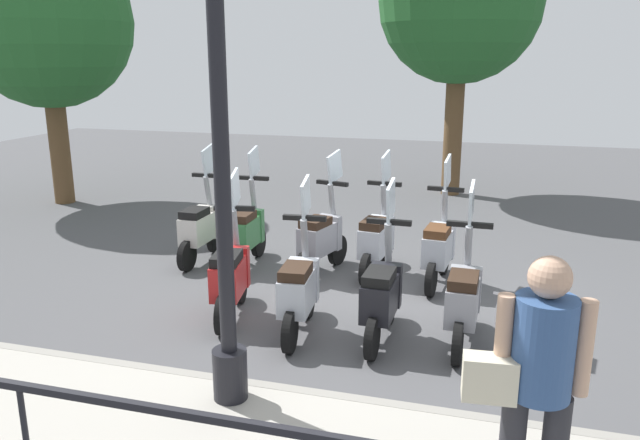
{
  "coord_description": "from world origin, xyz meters",
  "views": [
    {
      "loc": [
        -6.34,
        -1.36,
        2.71
      ],
      "look_at": [
        0.2,
        0.5,
        0.9
      ],
      "focal_mm": 35.0,
      "sensor_mm": 36.0,
      "label": 1
    }
  ],
  "objects_px": {
    "tree_distant": "(460,3)",
    "scooter_far_3": "(247,231)",
    "lamp_post_near": "(220,129)",
    "scooter_far_0": "(439,246)",
    "tree_large": "(46,24)",
    "scooter_far_2": "(321,237)",
    "scooter_far_1": "(377,238)",
    "scooter_near_1": "(382,294)",
    "pedestrian_with_bag": "(536,376)",
    "scooter_near_3": "(231,275)",
    "scooter_near_2": "(299,288)",
    "scooter_near_0": "(463,298)",
    "scooter_far_4": "(200,227)"
  },
  "relations": [
    {
      "from": "tree_distant",
      "to": "scooter_far_4",
      "type": "xyz_separation_m",
      "value": [
        -5.22,
        2.9,
        -3.16
      ]
    },
    {
      "from": "pedestrian_with_bag",
      "to": "scooter_near_3",
      "type": "relative_size",
      "value": 1.03
    },
    {
      "from": "tree_distant",
      "to": "scooter_far_4",
      "type": "height_order",
      "value": "tree_distant"
    },
    {
      "from": "scooter_near_0",
      "to": "scooter_far_3",
      "type": "bearing_deg",
      "value": 62.17
    },
    {
      "from": "scooter_far_1",
      "to": "scooter_far_2",
      "type": "distance_m",
      "value": 0.7
    },
    {
      "from": "scooter_far_1",
      "to": "scooter_far_3",
      "type": "bearing_deg",
      "value": 99.94
    },
    {
      "from": "scooter_near_0",
      "to": "scooter_far_3",
      "type": "height_order",
      "value": "same"
    },
    {
      "from": "scooter_far_0",
      "to": "scooter_far_1",
      "type": "distance_m",
      "value": 0.79
    },
    {
      "from": "scooter_near_3",
      "to": "scooter_far_2",
      "type": "xyz_separation_m",
      "value": [
        1.58,
        -0.54,
        0.0
      ]
    },
    {
      "from": "scooter_far_3",
      "to": "scooter_near_1",
      "type": "bearing_deg",
      "value": -130.34
    },
    {
      "from": "scooter_far_3",
      "to": "scooter_far_4",
      "type": "height_order",
      "value": "same"
    },
    {
      "from": "tree_large",
      "to": "scooter_near_3",
      "type": "xyz_separation_m",
      "value": [
        -4.09,
        -5.21,
        -2.75
      ]
    },
    {
      "from": "pedestrian_with_bag",
      "to": "scooter_far_1",
      "type": "relative_size",
      "value": 1.03
    },
    {
      "from": "scooter_near_3",
      "to": "scooter_far_0",
      "type": "height_order",
      "value": "same"
    },
    {
      "from": "tree_distant",
      "to": "scooter_far_0",
      "type": "bearing_deg",
      "value": -177.22
    },
    {
      "from": "tree_distant",
      "to": "scooter_far_3",
      "type": "bearing_deg",
      "value": 156.86
    },
    {
      "from": "scooter_near_3",
      "to": "scooter_far_0",
      "type": "bearing_deg",
      "value": -61.97
    },
    {
      "from": "scooter_near_1",
      "to": "tree_large",
      "type": "bearing_deg",
      "value": 59.54
    },
    {
      "from": "tree_large",
      "to": "pedestrian_with_bag",
      "type": "bearing_deg",
      "value": -129.29
    },
    {
      "from": "scooter_near_2",
      "to": "scooter_near_0",
      "type": "bearing_deg",
      "value": -88.18
    },
    {
      "from": "scooter_near_2",
      "to": "scooter_far_2",
      "type": "xyz_separation_m",
      "value": [
        1.77,
        0.27,
        0.0
      ]
    },
    {
      "from": "scooter_near_1",
      "to": "scooter_near_3",
      "type": "height_order",
      "value": "same"
    },
    {
      "from": "scooter_near_2",
      "to": "scooter_near_1",
      "type": "bearing_deg",
      "value": -89.55
    },
    {
      "from": "lamp_post_near",
      "to": "scooter_far_0",
      "type": "distance_m",
      "value": 3.94
    },
    {
      "from": "lamp_post_near",
      "to": "tree_distant",
      "type": "xyz_separation_m",
      "value": [
        8.55,
        -1.0,
        1.43
      ]
    },
    {
      "from": "lamp_post_near",
      "to": "scooter_far_1",
      "type": "relative_size",
      "value": 3.0
    },
    {
      "from": "tree_large",
      "to": "scooter_far_2",
      "type": "relative_size",
      "value": 3.09
    },
    {
      "from": "scooter_near_0",
      "to": "scooter_near_3",
      "type": "height_order",
      "value": "same"
    },
    {
      "from": "lamp_post_near",
      "to": "tree_large",
      "type": "height_order",
      "value": "lamp_post_near"
    },
    {
      "from": "tree_distant",
      "to": "scooter_far_0",
      "type": "relative_size",
      "value": 3.37
    },
    {
      "from": "lamp_post_near",
      "to": "tree_distant",
      "type": "relative_size",
      "value": 0.89
    },
    {
      "from": "scooter_far_2",
      "to": "tree_large",
      "type": "bearing_deg",
      "value": 80.99
    },
    {
      "from": "scooter_far_1",
      "to": "scooter_far_4",
      "type": "xyz_separation_m",
      "value": [
        -0.11,
        2.37,
        0.0
      ]
    },
    {
      "from": "scooter_far_1",
      "to": "scooter_near_1",
      "type": "bearing_deg",
      "value": -161.7
    },
    {
      "from": "lamp_post_near",
      "to": "scooter_near_0",
      "type": "height_order",
      "value": "lamp_post_near"
    },
    {
      "from": "scooter_near_3",
      "to": "scooter_far_4",
      "type": "xyz_separation_m",
      "value": [
        1.62,
        1.15,
        0.0
      ]
    },
    {
      "from": "lamp_post_near",
      "to": "tree_distant",
      "type": "distance_m",
      "value": 8.72
    },
    {
      "from": "tree_large",
      "to": "scooter_near_1",
      "type": "height_order",
      "value": "tree_large"
    },
    {
      "from": "scooter_near_0",
      "to": "scooter_near_1",
      "type": "bearing_deg",
      "value": 99.73
    },
    {
      "from": "scooter_near_0",
      "to": "scooter_near_2",
      "type": "bearing_deg",
      "value": 98.28
    },
    {
      "from": "lamp_post_near",
      "to": "tree_large",
      "type": "xyz_separation_m",
      "value": [
        5.8,
        5.95,
        1.02
      ]
    },
    {
      "from": "tree_distant",
      "to": "pedestrian_with_bag",
      "type": "bearing_deg",
      "value": -173.19
    },
    {
      "from": "scooter_far_2",
      "to": "scooter_far_3",
      "type": "xyz_separation_m",
      "value": [
        0.03,
        1.02,
        0.0
      ]
    },
    {
      "from": "tree_large",
      "to": "tree_distant",
      "type": "distance_m",
      "value": 7.49
    },
    {
      "from": "lamp_post_near",
      "to": "scooter_near_3",
      "type": "xyz_separation_m",
      "value": [
        1.71,
        0.74,
        -1.73
      ]
    },
    {
      "from": "scooter_near_3",
      "to": "scooter_far_4",
      "type": "relative_size",
      "value": 1.0
    },
    {
      "from": "tree_distant",
      "to": "scooter_near_1",
      "type": "relative_size",
      "value": 3.37
    },
    {
      "from": "tree_large",
      "to": "scooter_near_1",
      "type": "bearing_deg",
      "value": -121.55
    },
    {
      "from": "scooter_near_1",
      "to": "scooter_far_2",
      "type": "bearing_deg",
      "value": 33.66
    },
    {
      "from": "lamp_post_near",
      "to": "scooter_far_2",
      "type": "relative_size",
      "value": 3.0
    }
  ]
}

